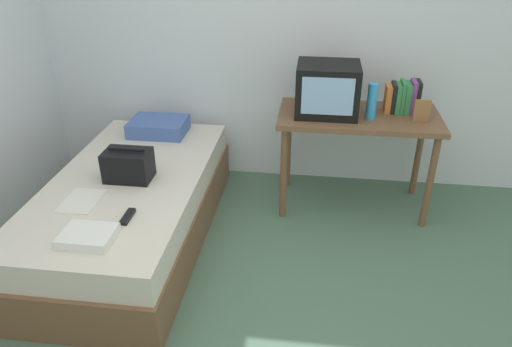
# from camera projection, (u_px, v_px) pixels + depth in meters

# --- Properties ---
(ground_plane) EXTENTS (8.00, 8.00, 0.00)m
(ground_plane) POSITION_uv_depth(u_px,v_px,m) (247.00, 343.00, 2.57)
(ground_plane) COLOR #4C6B56
(wall_back) EXTENTS (5.20, 0.10, 2.60)m
(wall_back) POSITION_uv_depth(u_px,v_px,m) (283.00, 23.00, 3.71)
(wall_back) COLOR silver
(wall_back) RESTS_ON ground
(bed) EXTENTS (1.00, 2.00, 0.49)m
(bed) POSITION_uv_depth(u_px,v_px,m) (132.00, 208.00, 3.31)
(bed) COLOR brown
(bed) RESTS_ON ground
(desk) EXTENTS (1.16, 0.60, 0.76)m
(desk) POSITION_uv_depth(u_px,v_px,m) (358.00, 127.00, 3.51)
(desk) COLOR brown
(desk) RESTS_ON ground
(tv) EXTENTS (0.44, 0.39, 0.36)m
(tv) POSITION_uv_depth(u_px,v_px,m) (327.00, 89.00, 3.40)
(tv) COLOR black
(tv) RESTS_ON desk
(water_bottle) EXTENTS (0.07, 0.07, 0.26)m
(water_bottle) POSITION_uv_depth(u_px,v_px,m) (372.00, 101.00, 3.33)
(water_bottle) COLOR #3399DB
(water_bottle) RESTS_ON desk
(book_row) EXTENTS (0.24, 0.17, 0.23)m
(book_row) POSITION_uv_depth(u_px,v_px,m) (402.00, 97.00, 3.46)
(book_row) COLOR #CC7233
(book_row) RESTS_ON desk
(picture_frame) EXTENTS (0.11, 0.02, 0.16)m
(picture_frame) POSITION_uv_depth(u_px,v_px,m) (422.00, 111.00, 3.30)
(picture_frame) COLOR olive
(picture_frame) RESTS_ON desk
(pillow) EXTENTS (0.44, 0.33, 0.12)m
(pillow) POSITION_uv_depth(u_px,v_px,m) (159.00, 127.00, 3.82)
(pillow) COLOR #4766AD
(pillow) RESTS_ON bed
(handbag) EXTENTS (0.30, 0.20, 0.23)m
(handbag) POSITION_uv_depth(u_px,v_px,m) (128.00, 165.00, 3.13)
(handbag) COLOR black
(handbag) RESTS_ON bed
(magazine) EXTENTS (0.21, 0.29, 0.01)m
(magazine) POSITION_uv_depth(u_px,v_px,m) (82.00, 201.00, 2.92)
(magazine) COLOR white
(magazine) RESTS_ON bed
(remote_dark) EXTENTS (0.04, 0.16, 0.02)m
(remote_dark) POSITION_uv_depth(u_px,v_px,m) (128.00, 217.00, 2.75)
(remote_dark) COLOR black
(remote_dark) RESTS_ON bed
(remote_silver) EXTENTS (0.04, 0.14, 0.02)m
(remote_silver) POSITION_uv_depth(u_px,v_px,m) (108.00, 168.00, 3.28)
(remote_silver) COLOR #B7B7BC
(remote_silver) RESTS_ON bed
(folded_towel) EXTENTS (0.28, 0.22, 0.05)m
(folded_towel) POSITION_uv_depth(u_px,v_px,m) (88.00, 236.00, 2.56)
(folded_towel) COLOR white
(folded_towel) RESTS_ON bed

